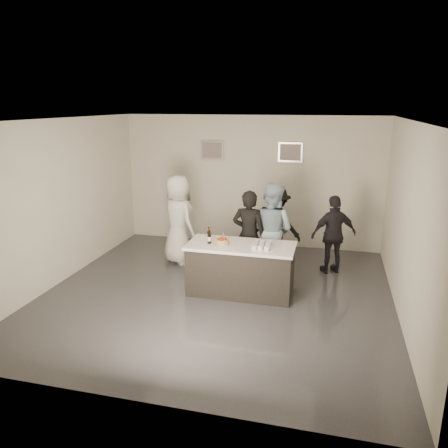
% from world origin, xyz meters
% --- Properties ---
extents(floor, '(6.00, 6.00, 0.00)m').
position_xyz_m(floor, '(0.00, 0.00, 0.00)').
color(floor, '#3D3D42').
rests_on(floor, ground).
extents(ceiling, '(6.00, 6.00, 0.00)m').
position_xyz_m(ceiling, '(0.00, 0.00, 3.00)').
color(ceiling, white).
extents(wall_back, '(6.00, 0.04, 3.00)m').
position_xyz_m(wall_back, '(0.00, 3.00, 1.50)').
color(wall_back, beige).
rests_on(wall_back, ground).
extents(wall_front, '(6.00, 0.04, 3.00)m').
position_xyz_m(wall_front, '(0.00, -3.00, 1.50)').
color(wall_front, beige).
rests_on(wall_front, ground).
extents(wall_left, '(0.04, 6.00, 3.00)m').
position_xyz_m(wall_left, '(-3.00, 0.00, 1.50)').
color(wall_left, beige).
rests_on(wall_left, ground).
extents(wall_right, '(0.04, 6.00, 3.00)m').
position_xyz_m(wall_right, '(3.00, 0.00, 1.50)').
color(wall_right, beige).
rests_on(wall_right, ground).
extents(picture_left, '(0.54, 0.04, 0.44)m').
position_xyz_m(picture_left, '(-0.90, 2.97, 2.20)').
color(picture_left, '#B2B2B7').
rests_on(picture_left, wall_back).
extents(picture_right, '(0.54, 0.04, 0.44)m').
position_xyz_m(picture_right, '(0.90, 2.97, 2.20)').
color(picture_right, '#B2B2B7').
rests_on(picture_right, wall_back).
extents(bar_counter, '(1.86, 0.86, 0.90)m').
position_xyz_m(bar_counter, '(0.39, 0.16, 0.45)').
color(bar_counter, white).
rests_on(bar_counter, ground).
extents(cake, '(0.23, 0.23, 0.08)m').
position_xyz_m(cake, '(0.08, 0.08, 0.94)').
color(cake, orange).
rests_on(cake, bar_counter).
extents(beer_bottle_a, '(0.07, 0.07, 0.26)m').
position_xyz_m(beer_bottle_a, '(-0.21, 0.23, 1.03)').
color(beer_bottle_a, black).
rests_on(beer_bottle_a, bar_counter).
extents(beer_bottle_b, '(0.07, 0.07, 0.26)m').
position_xyz_m(beer_bottle_b, '(-0.16, 0.09, 1.03)').
color(beer_bottle_b, black).
rests_on(beer_bottle_b, bar_counter).
extents(tumbler_cluster, '(0.30, 0.40, 0.08)m').
position_xyz_m(tumbler_cluster, '(0.76, 0.11, 0.94)').
color(tumbler_cluster, '#C27712').
rests_on(tumbler_cluster, bar_counter).
extents(candles, '(0.24, 0.08, 0.01)m').
position_xyz_m(candles, '(0.01, -0.09, 0.90)').
color(candles, pink).
rests_on(candles, bar_counter).
extents(person_main_black, '(0.65, 0.44, 1.72)m').
position_xyz_m(person_main_black, '(0.38, 0.88, 0.86)').
color(person_main_black, black).
rests_on(person_main_black, ground).
extents(person_main_blue, '(1.09, 0.99, 1.82)m').
position_xyz_m(person_main_blue, '(0.78, 1.14, 0.91)').
color(person_main_blue, '#A2BFD4').
rests_on(person_main_blue, ground).
extents(person_guest_left, '(1.07, 1.01, 1.85)m').
position_xyz_m(person_guest_left, '(-1.20, 1.38, 0.92)').
color(person_guest_left, silver).
rests_on(person_guest_left, ground).
extents(person_guest_right, '(0.99, 0.73, 1.56)m').
position_xyz_m(person_guest_right, '(1.94, 1.56, 0.78)').
color(person_guest_right, black).
rests_on(person_guest_right, ground).
extents(person_guest_back, '(1.14, 0.81, 1.60)m').
position_xyz_m(person_guest_back, '(0.77, 1.90, 0.80)').
color(person_guest_back, black).
rests_on(person_guest_back, ground).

